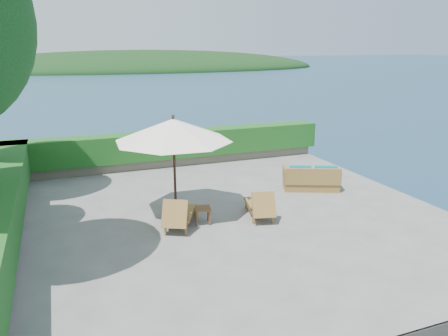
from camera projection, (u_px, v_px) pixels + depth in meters
name	position (u px, v px, depth m)	size (l,w,h in m)	color
ground	(224.00, 214.00, 12.25)	(12.00, 12.00, 0.00)	gray
foundation	(224.00, 264.00, 12.67)	(12.00, 12.00, 3.00)	#4D473D
ocean	(224.00, 307.00, 13.06)	(600.00, 600.00, 0.00)	#172E4A
offshore_island	(143.00, 69.00, 147.43)	(126.00, 57.60, 12.60)	black
planter_wall_far	(173.00, 161.00, 17.23)	(12.00, 0.60, 0.36)	slate
planter_wall_left	(3.00, 239.00, 10.25)	(0.60, 12.00, 0.36)	slate
hedge_far	(172.00, 144.00, 17.05)	(12.40, 0.90, 1.00)	#144513
patio_umbrella	(173.00, 131.00, 11.47)	(4.03, 4.03, 2.83)	black
lounge_left	(179.00, 214.00, 11.27)	(1.27, 1.65, 0.89)	olive
lounge_right	(260.00, 205.00, 11.91)	(0.95, 1.59, 0.86)	olive
side_table	(202.00, 210.00, 11.51)	(0.49, 0.49, 0.45)	brown
wicker_loveseat	(311.00, 179.00, 14.28)	(1.99, 1.54, 0.88)	olive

